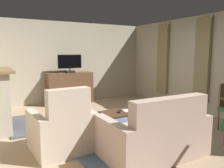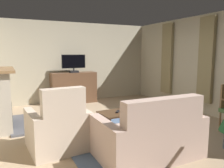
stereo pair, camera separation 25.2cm
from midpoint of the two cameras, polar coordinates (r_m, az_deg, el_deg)
The scene contains 15 objects.
ground_plane at distance 4.86m, azimuth 3.62°, elevation -11.40°, with size 5.62×6.78×0.04m, color tan.
wall_back at distance 7.48m, azimuth -8.21°, elevation 5.51°, with size 5.62×0.10×2.55m, color #B2A88E.
wall_right_with_window at distance 6.26m, azimuth 24.67°, elevation 4.39°, with size 0.10×6.78×2.55m, color #BBB095.
curtain_panel_near at distance 6.19m, azimuth 23.92°, elevation 5.58°, with size 0.10×0.44×2.14m, color #8E7F56.
curtain_panel_far at distance 7.25m, azimuth 14.83°, elevation 6.26°, with size 0.10×0.44×2.14m, color #8E7F56.
rug_central at distance 4.44m, azimuth 4.11°, elevation -12.97°, with size 2.24×2.11×0.01m, color slate.
fireplace at distance 5.24m, azimuth -25.02°, elevation -3.68°, with size 0.86×1.51×1.26m.
tv_cabinet at distance 7.18m, azimuth -8.70°, elevation -1.13°, with size 1.40×0.50×0.97m.
television at distance 7.04m, azimuth -8.71°, elevation 5.29°, with size 0.74×0.20×0.56m.
coffee_table at distance 4.50m, azimuth 4.16°, elevation -7.66°, with size 0.91×0.58×0.43m.
tv_remote at distance 4.44m, azimuth 3.10°, elevation -7.01°, with size 0.17×0.05×0.02m, color black.
folded_newspaper at distance 4.56m, azimuth 6.08°, elevation -6.74°, with size 0.30×0.22×0.01m, color silver.
sofa_floral at distance 3.56m, azimuth 11.80°, elevation -13.05°, with size 1.56×0.93×0.98m.
armchair_angled_to_table at distance 3.83m, azimuth -11.60°, elevation -11.28°, with size 0.98×0.97×1.07m.
cat at distance 5.62m, azimuth -12.04°, elevation -7.72°, with size 0.22×0.68×0.19m.
Camera 2 is at (-2.15, -4.05, 1.60)m, focal length 35.95 mm.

